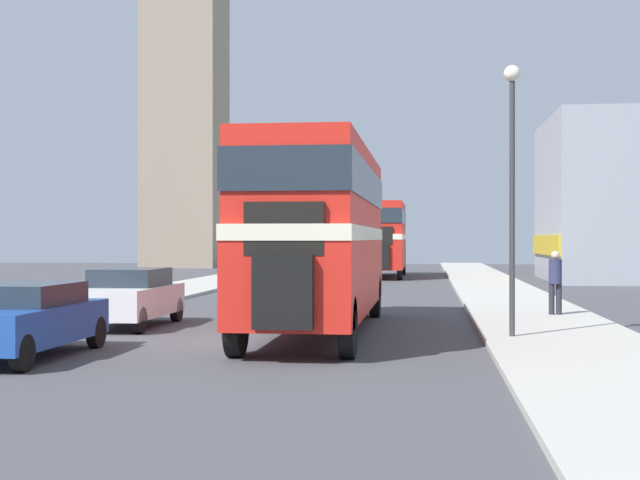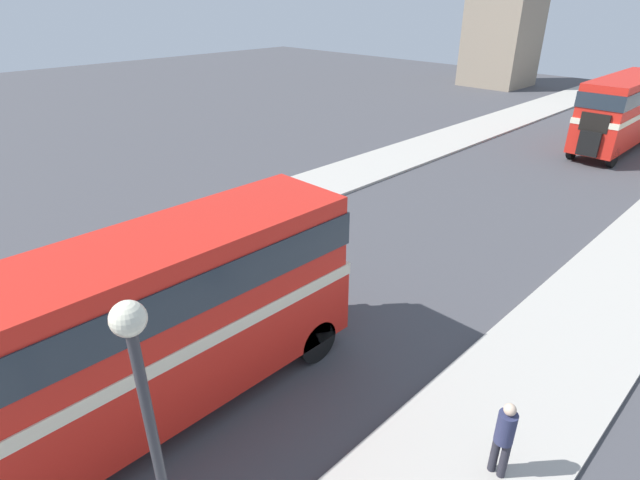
{
  "view_description": "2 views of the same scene",
  "coord_description": "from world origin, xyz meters",
  "px_view_note": "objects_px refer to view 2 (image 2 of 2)",
  "views": [
    {
      "loc": [
        3.79,
        -18.57,
        2.23
      ],
      "look_at": [
        1.29,
        2.34,
        2.2
      ],
      "focal_mm": 50.0,
      "sensor_mm": 36.0,
      "label": 1
    },
    {
      "loc": [
        9.67,
        -0.44,
        8.58
      ],
      "look_at": [
        0.0,
        9.19,
        1.75
      ],
      "focal_mm": 28.0,
      "sensor_mm": 36.0,
      "label": 2
    }
  ],
  "objects_px": {
    "bus_distant": "(623,107)",
    "double_decker_bus": "(118,334)",
    "car_parked_mid": "(80,297)",
    "street_lamp": "(157,455)",
    "pedestrian_walking": "(504,435)"
  },
  "relations": [
    {
      "from": "bus_distant",
      "to": "double_decker_bus",
      "type": "bearing_deg",
      "value": -90.05
    },
    {
      "from": "double_decker_bus",
      "to": "car_parked_mid",
      "type": "xyz_separation_m",
      "value": [
        -4.96,
        0.85,
        -1.8
      ]
    },
    {
      "from": "bus_distant",
      "to": "street_lamp",
      "type": "bearing_deg",
      "value": -82.25
    },
    {
      "from": "bus_distant",
      "to": "car_parked_mid",
      "type": "bearing_deg",
      "value": -99.57
    },
    {
      "from": "street_lamp",
      "to": "bus_distant",
      "type": "bearing_deg",
      "value": 97.75
    },
    {
      "from": "street_lamp",
      "to": "double_decker_bus",
      "type": "bearing_deg",
      "value": 163.28
    },
    {
      "from": "double_decker_bus",
      "to": "car_parked_mid",
      "type": "relative_size",
      "value": 2.74
    },
    {
      "from": "street_lamp",
      "to": "pedestrian_walking",
      "type": "bearing_deg",
      "value": 73.33
    },
    {
      "from": "double_decker_bus",
      "to": "street_lamp",
      "type": "relative_size",
      "value": 1.89
    },
    {
      "from": "double_decker_bus",
      "to": "bus_distant",
      "type": "xyz_separation_m",
      "value": [
        0.03,
        30.43,
        -0.02
      ]
    },
    {
      "from": "double_decker_bus",
      "to": "street_lamp",
      "type": "bearing_deg",
      "value": -16.72
    },
    {
      "from": "double_decker_bus",
      "to": "pedestrian_walking",
      "type": "height_order",
      "value": "double_decker_bus"
    },
    {
      "from": "bus_distant",
      "to": "pedestrian_walking",
      "type": "distance_m",
      "value": 26.73
    },
    {
      "from": "car_parked_mid",
      "to": "street_lamp",
      "type": "height_order",
      "value": "street_lamp"
    },
    {
      "from": "car_parked_mid",
      "to": "double_decker_bus",
      "type": "bearing_deg",
      "value": -9.69
    }
  ]
}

